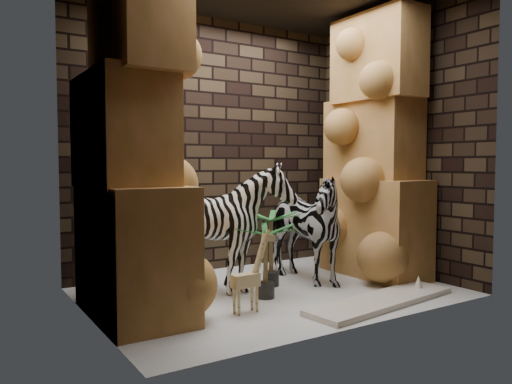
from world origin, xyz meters
TOP-DOWN VIEW (x-y plane):
  - floor at (0.00, 0.00)m, footprint 3.50×3.50m
  - wall_back at (0.00, 1.25)m, footprint 3.50×0.00m
  - wall_front at (0.00, -1.25)m, footprint 3.50×0.00m
  - wall_left at (-1.75, 0.00)m, footprint 0.00×3.00m
  - wall_right at (1.75, 0.00)m, footprint 0.00×3.00m
  - rock_pillar_left at (-1.40, 0.00)m, footprint 0.68×1.30m
  - rock_pillar_right at (1.42, 0.00)m, footprint 0.58×1.25m
  - zebra_right at (0.49, 0.21)m, footprint 0.69×1.19m
  - zebra_left at (-0.42, 0.23)m, footprint 1.08×1.32m
  - giraffe_toy at (-0.58, -0.46)m, footprint 0.38×0.14m
  - palm_front at (0.13, 0.20)m, footprint 0.36×0.36m
  - palm_back at (-0.17, -0.16)m, footprint 0.36×0.36m
  - surfboard at (0.62, -0.88)m, footprint 1.73×0.62m

SIDE VIEW (x-z plane):
  - floor at x=0.00m, z-range 0.00..0.00m
  - surfboard at x=0.62m, z-range 0.00..0.05m
  - palm_back at x=-0.17m, z-range 0.00..0.71m
  - giraffe_toy at x=-0.58m, z-range 0.00..0.72m
  - palm_front at x=0.13m, z-range 0.00..0.79m
  - zebra_left at x=-0.42m, z-range 0.00..1.17m
  - zebra_right at x=0.49m, z-range 0.00..1.38m
  - wall_back at x=0.00m, z-range -0.25..3.25m
  - wall_front at x=0.00m, z-range -0.25..3.25m
  - wall_left at x=-1.75m, z-range 0.00..3.00m
  - wall_right at x=1.75m, z-range 0.00..3.00m
  - rock_pillar_left at x=-1.40m, z-range 0.00..3.00m
  - rock_pillar_right at x=1.42m, z-range 0.00..3.00m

